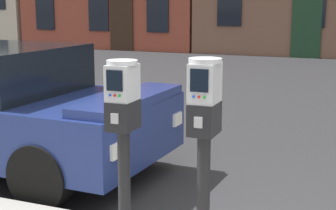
% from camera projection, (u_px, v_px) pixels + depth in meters
% --- Properties ---
extents(parking_meter_near_kerb, '(0.22, 0.25, 1.38)m').
position_uv_depth(parking_meter_near_kerb, '(123.00, 121.00, 3.59)').
color(parking_meter_near_kerb, black).
rests_on(parking_meter_near_kerb, sidewalk_slab).
extents(parking_meter_twin_adjacent, '(0.22, 0.25, 1.42)m').
position_uv_depth(parking_meter_twin_adjacent, '(204.00, 125.00, 3.36)').
color(parking_meter_twin_adjacent, black).
rests_on(parking_meter_twin_adjacent, sidewalk_slab).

